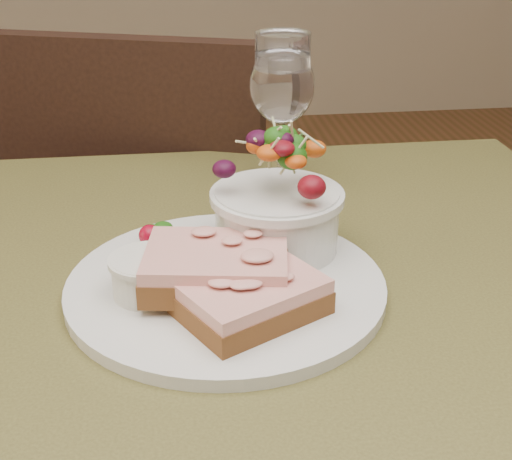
{
  "coord_description": "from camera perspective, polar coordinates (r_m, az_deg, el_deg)",
  "views": [
    {
      "loc": [
        -0.08,
        -0.55,
        1.09
      ],
      "look_at": [
        -0.01,
        0.02,
        0.81
      ],
      "focal_mm": 50.0,
      "sensor_mm": 36.0,
      "label": 1
    }
  ],
  "objects": [
    {
      "name": "ramekin",
      "position": [
        0.63,
        -8.65,
        -3.5
      ],
      "size": [
        0.06,
        0.06,
        0.04
      ],
      "color": "silver",
      "rests_on": "dinner_plate"
    },
    {
      "name": "dinner_plate",
      "position": [
        0.66,
        -2.42,
        -4.5
      ],
      "size": [
        0.29,
        0.29,
        0.01
      ],
      "primitive_type": "cylinder",
      "color": "silver",
      "rests_on": "cafe_table"
    },
    {
      "name": "salad_bowl",
      "position": [
        0.69,
        1.7,
        2.98
      ],
      "size": [
        0.12,
        0.12,
        0.13
      ],
      "color": "silver",
      "rests_on": "dinner_plate"
    },
    {
      "name": "wine_glass",
      "position": [
        0.85,
        2.1,
        11.12
      ],
      "size": [
        0.08,
        0.08,
        0.18
      ],
      "color": "white",
      "rests_on": "cafe_table"
    },
    {
      "name": "cafe_table",
      "position": [
        0.71,
        0.74,
        -12.29
      ],
      "size": [
        0.8,
        0.8,
        0.75
      ],
      "color": "#413C1B",
      "rests_on": "ground"
    },
    {
      "name": "garnish",
      "position": [
        0.73,
        -7.73,
        -0.39
      ],
      "size": [
        0.05,
        0.04,
        0.02
      ],
      "color": "#0C3D0B",
      "rests_on": "dinner_plate"
    },
    {
      "name": "chair_far",
      "position": [
        1.42,
        -6.55,
        -8.31
      ],
      "size": [
        0.53,
        0.53,
        0.9
      ],
      "rotation": [
        0.0,
        0.0,
        2.81
      ],
      "color": "black",
      "rests_on": "ground"
    },
    {
      "name": "sandwich_back",
      "position": [
        0.63,
        -3.18,
        -2.97
      ],
      "size": [
        0.14,
        0.11,
        0.03
      ],
      "rotation": [
        0.0,
        0.0,
        -0.15
      ],
      "color": "#4D2E14",
      "rests_on": "dinner_plate"
    },
    {
      "name": "sandwich_front",
      "position": [
        0.6,
        -0.41,
        -5.36
      ],
      "size": [
        0.14,
        0.13,
        0.03
      ],
      "rotation": [
        0.0,
        0.0,
        0.5
      ],
      "color": "#4D2E14",
      "rests_on": "dinner_plate"
    }
  ]
}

